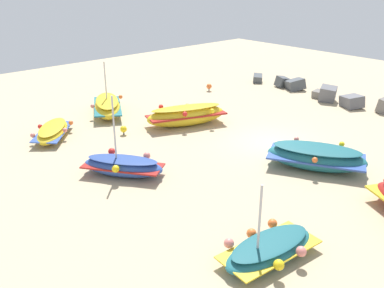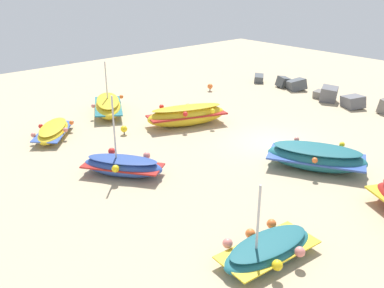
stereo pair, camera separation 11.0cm
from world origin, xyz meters
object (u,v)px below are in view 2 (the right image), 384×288
at_px(fishing_boat_5, 53,131).
at_px(mooring_buoy_1, 210,86).
at_px(fishing_boat_0, 316,157).
at_px(fishing_boat_4, 268,249).
at_px(fishing_boat_3, 123,165).
at_px(fishing_boat_6, 108,106).
at_px(mooring_buoy_0, 124,129).
at_px(fishing_boat_1, 187,115).

distance_m(fishing_boat_5, mooring_buoy_1, 13.28).
xyz_separation_m(fishing_boat_0, fishing_boat_4, (2.82, -6.95, -0.23)).
xyz_separation_m(fishing_boat_3, mooring_buoy_1, (-7.76, 12.89, -0.11)).
height_order(fishing_boat_5, fishing_boat_6, fishing_boat_6).
bearing_deg(fishing_boat_6, fishing_boat_4, 16.19).
relative_size(fishing_boat_3, mooring_buoy_0, 7.27).
xyz_separation_m(fishing_boat_1, fishing_boat_6, (-4.99, -2.37, -0.12)).
relative_size(fishing_boat_3, fishing_boat_5, 1.07).
height_order(fishing_boat_3, mooring_buoy_0, fishing_boat_3).
distance_m(fishing_boat_1, mooring_buoy_1, 7.89).
bearing_deg(fishing_boat_5, fishing_boat_6, -29.15).
bearing_deg(mooring_buoy_0, fishing_boat_4, -12.05).
bearing_deg(fishing_boat_0, fishing_boat_6, 164.00).
bearing_deg(fishing_boat_0, mooring_buoy_0, 175.38).
height_order(fishing_boat_3, fishing_boat_5, fishing_boat_3).
distance_m(fishing_boat_5, fishing_boat_6, 4.76).
height_order(fishing_boat_0, fishing_boat_1, fishing_boat_1).
bearing_deg(fishing_boat_6, fishing_boat_5, -40.43).
distance_m(fishing_boat_3, fishing_boat_4, 8.24).
xyz_separation_m(fishing_boat_4, mooring_buoy_1, (-16.00, 12.72, -0.00)).
xyz_separation_m(fishing_boat_5, fishing_boat_6, (-1.60, 4.48, 0.16)).
bearing_deg(fishing_boat_0, fishing_boat_3, -155.68).
relative_size(fishing_boat_5, mooring_buoy_0, 6.82).
bearing_deg(fishing_boat_6, fishing_boat_1, 55.29).
height_order(fishing_boat_1, mooring_buoy_0, fishing_boat_1).
xyz_separation_m(fishing_boat_3, fishing_boat_5, (-6.51, -0.33, -0.10)).
distance_m(fishing_boat_0, mooring_buoy_0, 10.61).
xyz_separation_m(fishing_boat_0, mooring_buoy_1, (-13.18, 5.78, -0.23)).
height_order(fishing_boat_0, fishing_boat_3, fishing_boat_3).
bearing_deg(fishing_boat_3, fishing_boat_0, 17.79).
height_order(fishing_boat_6, mooring_buoy_0, fishing_boat_6).
xyz_separation_m(fishing_boat_5, mooring_buoy_1, (-1.26, 13.22, -0.01)).
bearing_deg(fishing_boat_0, fishing_boat_5, -176.40).
bearing_deg(mooring_buoy_1, fishing_boat_1, -53.94).
bearing_deg(fishing_boat_4, fishing_boat_0, 27.54).
relative_size(fishing_boat_3, fishing_boat_6, 0.83).
bearing_deg(mooring_buoy_0, fishing_boat_0, 23.76).
xyz_separation_m(fishing_boat_6, mooring_buoy_0, (3.82, -1.30, -0.20)).
height_order(fishing_boat_1, fishing_boat_4, fishing_boat_4).
bearing_deg(mooring_buoy_1, fishing_boat_3, -58.95).
distance_m(fishing_boat_1, fishing_boat_6, 5.53).
xyz_separation_m(fishing_boat_1, fishing_boat_4, (11.36, -6.35, -0.29)).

